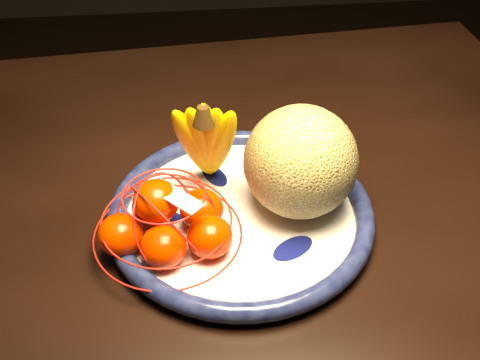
{
  "coord_description": "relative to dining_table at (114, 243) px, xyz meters",
  "views": [
    {
      "loc": [
        0.2,
        -0.79,
        1.39
      ],
      "look_at": [
        0.26,
        -0.17,
        0.86
      ],
      "focal_mm": 45.0,
      "sensor_mm": 36.0,
      "label": 1
    }
  ],
  "objects": [
    {
      "name": "price_tag",
      "position": [
        0.11,
        -0.11,
        0.18
      ],
      "size": [
        0.07,
        0.07,
        0.01
      ],
      "primitive_type": "cube",
      "rotation": [
        -0.14,
        0.1,
        -0.71
      ],
      "color": "white",
      "rests_on": "mandarin_bag"
    },
    {
      "name": "fruit_bowl",
      "position": [
        0.19,
        -0.06,
        0.1
      ],
      "size": [
        0.38,
        0.38,
        0.03
      ],
      "rotation": [
        0.0,
        0.0,
        -0.08
      ],
      "color": "white",
      "rests_on": "dining_table"
    },
    {
      "name": "cantaloupe",
      "position": [
        0.28,
        -0.04,
        0.18
      ],
      "size": [
        0.16,
        0.16,
        0.16
      ],
      "primitive_type": "sphere",
      "color": "olive",
      "rests_on": "fruit_bowl"
    },
    {
      "name": "dining_table",
      "position": [
        0.0,
        0.0,
        0.0
      ],
      "size": [
        1.64,
        1.07,
        0.79
      ],
      "rotation": [
        0.0,
        0.0,
        0.08
      ],
      "color": "black",
      "rests_on": "ground"
    },
    {
      "name": "banana_bunch",
      "position": [
        0.15,
        0.01,
        0.19
      ],
      "size": [
        0.12,
        0.11,
        0.18
      ],
      "rotation": [
        0.0,
        0.0,
        -0.12
      ],
      "color": "#FFE200",
      "rests_on": "fruit_bowl"
    },
    {
      "name": "mandarin_bag",
      "position": [
        0.09,
        -0.1,
        0.13
      ],
      "size": [
        0.25,
        0.25,
        0.13
      ],
      "rotation": [
        0.0,
        0.0,
        -0.27
      ],
      "color": "#FF2900",
      "rests_on": "fruit_bowl"
    }
  ]
}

